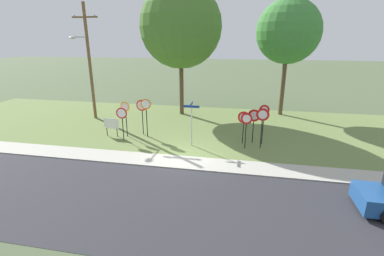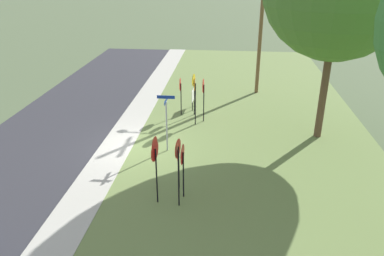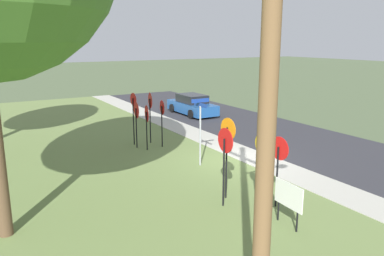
# 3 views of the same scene
# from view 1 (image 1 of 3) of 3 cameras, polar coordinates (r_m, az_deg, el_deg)

# --- Properties ---
(ground_plane) EXTENTS (160.00, 160.00, 0.00)m
(ground_plane) POSITION_cam_1_polar(r_m,az_deg,el_deg) (16.01, -2.21, -5.88)
(ground_plane) COLOR #4C5B3D
(road_asphalt) EXTENTS (44.00, 6.40, 0.01)m
(road_asphalt) POSITION_cam_1_polar(r_m,az_deg,el_deg) (11.94, -7.66, -14.98)
(road_asphalt) COLOR #2D2D33
(road_asphalt) RESTS_ON ground_plane
(sidewalk_strip) EXTENTS (44.00, 1.60, 0.06)m
(sidewalk_strip) POSITION_cam_1_polar(r_m,az_deg,el_deg) (15.29, -2.90, -6.96)
(sidewalk_strip) COLOR #ADAA9E
(sidewalk_strip) RESTS_ON ground_plane
(grass_median) EXTENTS (44.00, 12.00, 0.04)m
(grass_median) POSITION_cam_1_polar(r_m,az_deg,el_deg) (21.52, 1.43, 0.51)
(grass_median) COLOR olive
(grass_median) RESTS_ON ground_plane
(stop_sign_near_left) EXTENTS (0.72, 0.10, 2.21)m
(stop_sign_near_left) POSITION_cam_1_polar(r_m,az_deg,el_deg) (18.46, -14.22, 2.23)
(stop_sign_near_left) COLOR black
(stop_sign_near_left) RESTS_ON grass_median
(stop_sign_near_right) EXTENTS (0.68, 0.13, 2.44)m
(stop_sign_near_right) POSITION_cam_1_polar(r_m,az_deg,el_deg) (19.12, -13.53, 3.33)
(stop_sign_near_right) COLOR black
(stop_sign_near_right) RESTS_ON grass_median
(stop_sign_far_left) EXTENTS (0.71, 0.11, 2.65)m
(stop_sign_far_left) POSITION_cam_1_polar(r_m,az_deg,el_deg) (18.72, -9.43, 3.79)
(stop_sign_far_left) COLOR black
(stop_sign_far_left) RESTS_ON grass_median
(stop_sign_far_center) EXTENTS (0.76, 0.09, 2.46)m
(stop_sign_far_center) POSITION_cam_1_polar(r_m,az_deg,el_deg) (19.29, -10.26, 3.78)
(stop_sign_far_center) COLOR black
(stop_sign_far_center) RESTS_ON grass_median
(yield_sign_near_left) EXTENTS (0.77, 0.15, 2.53)m
(yield_sign_near_left) POSITION_cam_1_polar(r_m,az_deg,el_deg) (16.92, 14.27, 1.86)
(yield_sign_near_left) COLOR black
(yield_sign_near_left) RESTS_ON grass_median
(yield_sign_near_right) EXTENTS (0.77, 0.16, 2.12)m
(yield_sign_near_right) POSITION_cam_1_polar(r_m,az_deg,el_deg) (17.62, 10.59, 1.61)
(yield_sign_near_right) COLOR black
(yield_sign_near_right) RESTS_ON grass_median
(yield_sign_far_left) EXTENTS (0.69, 0.13, 2.25)m
(yield_sign_far_left) POSITION_cam_1_polar(r_m,az_deg,el_deg) (16.77, 11.11, 1.13)
(yield_sign_far_left) COLOR black
(yield_sign_far_left) RESTS_ON grass_median
(yield_sign_far_right) EXTENTS (0.65, 0.12, 2.55)m
(yield_sign_far_right) POSITION_cam_1_polar(r_m,az_deg,el_deg) (17.73, 14.56, 2.53)
(yield_sign_far_right) COLOR black
(yield_sign_far_right) RESTS_ON grass_median
(yield_sign_center) EXTENTS (0.78, 0.11, 2.21)m
(yield_sign_center) POSITION_cam_1_polar(r_m,az_deg,el_deg) (17.86, 12.60, 1.95)
(yield_sign_center) COLOR black
(yield_sign_center) RESTS_ON grass_median
(street_name_post) EXTENTS (0.96, 0.82, 2.75)m
(street_name_post) POSITION_cam_1_polar(r_m,az_deg,el_deg) (16.98, -0.09, 1.62)
(street_name_post) COLOR #9EA0A8
(street_name_post) RESTS_ON grass_median
(utility_pole) EXTENTS (2.10, 2.31, 9.06)m
(utility_pole) POSITION_cam_1_polar(r_m,az_deg,el_deg) (24.04, -20.56, 13.17)
(utility_pole) COLOR brown
(utility_pole) RESTS_ON grass_median
(notice_board) EXTENTS (1.10, 0.09, 1.25)m
(notice_board) POSITION_cam_1_polar(r_m,az_deg,el_deg) (19.70, -16.25, 0.72)
(notice_board) COLOR black
(notice_board) RESTS_ON grass_median
(oak_tree_left) EXTENTS (6.74, 6.74, 10.72)m
(oak_tree_left) POSITION_cam_1_polar(r_m,az_deg,el_deg) (24.09, -2.32, 20.09)
(oak_tree_left) COLOR brown
(oak_tree_left) RESTS_ON grass_median
(oak_tree_right) EXTENTS (5.20, 5.20, 9.56)m
(oak_tree_right) POSITION_cam_1_polar(r_m,az_deg,el_deg) (25.08, 19.19, 18.19)
(oak_tree_right) COLOR brown
(oak_tree_right) RESTS_ON grass_median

